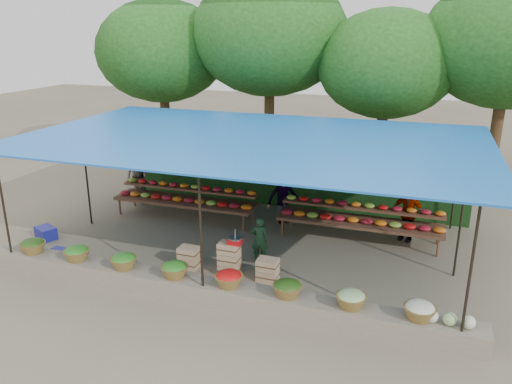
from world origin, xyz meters
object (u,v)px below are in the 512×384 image
(weighing_scale, at_px, (235,240))
(crate_counter, at_px, (228,261))
(blue_crate_back, at_px, (46,233))
(vendor_seated, at_px, (260,240))
(blue_crate_front, at_px, (60,256))

(weighing_scale, bearing_deg, crate_counter, -180.00)
(blue_crate_back, bearing_deg, vendor_seated, 29.71)
(vendor_seated, bearing_deg, blue_crate_front, 9.68)
(weighing_scale, distance_m, vendor_seated, 0.92)
(blue_crate_front, bearing_deg, vendor_seated, 25.44)
(vendor_seated, relative_size, blue_crate_back, 2.08)
(blue_crate_back, bearing_deg, weighing_scale, 21.30)
(vendor_seated, bearing_deg, crate_counter, 51.47)
(blue_crate_front, bearing_deg, weighing_scale, 16.11)
(crate_counter, distance_m, weighing_scale, 0.57)
(crate_counter, xyz_separation_m, blue_crate_back, (-5.25, 0.28, -0.15))
(crate_counter, bearing_deg, vendor_seated, 60.63)
(vendor_seated, xyz_separation_m, blue_crate_back, (-5.72, -0.55, -0.40))
(vendor_seated, height_order, blue_crate_back, vendor_seated)
(weighing_scale, distance_m, blue_crate_front, 4.31)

